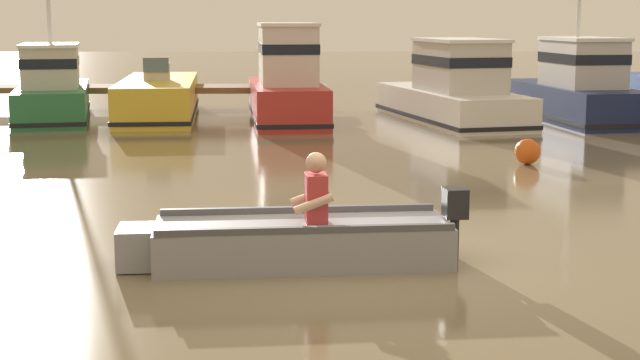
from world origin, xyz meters
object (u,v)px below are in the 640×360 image
object	(u,v)px
moored_boat_yellow	(159,99)
moored_boat_white	(454,91)
moored_boat_green	(53,91)
moored_boat_navy	(576,90)
moored_boat_red	(287,86)
mooring_buoy	(527,152)
rowboat_with_person	(296,240)

from	to	relation	value
moored_boat_yellow	moored_boat_white	world-z (taller)	moored_boat_white
moored_boat_green	moored_boat_navy	world-z (taller)	moored_boat_green
moored_boat_green	moored_boat_red	size ratio (longest dim) A/B	1.02
moored_boat_green	mooring_buoy	size ratio (longest dim) A/B	12.39
moored_boat_red	moored_boat_navy	world-z (taller)	moored_boat_navy
rowboat_with_person	moored_boat_yellow	size ratio (longest dim) A/B	0.57
rowboat_with_person	moored_boat_green	distance (m)	15.51
moored_boat_yellow	mooring_buoy	distance (m)	11.17
moored_boat_yellow	moored_boat_navy	bearing A→B (deg)	-5.35
moored_boat_yellow	moored_boat_white	size ratio (longest dim) A/B	1.03
moored_boat_navy	moored_boat_green	bearing A→B (deg)	178.47
moored_boat_red	mooring_buoy	xyz separation A→B (m)	(4.43, -6.83, -0.66)
moored_boat_green	moored_boat_red	xyz separation A→B (m)	(5.92, -0.54, 0.17)
mooring_buoy	moored_boat_white	bearing A→B (deg)	92.61
moored_boat_green	moored_boat_yellow	distance (m)	2.66
moored_boat_green	moored_boat_navy	bearing A→B (deg)	-1.53
moored_boat_navy	mooring_buoy	size ratio (longest dim) A/B	12.48
moored_boat_red	moored_boat_yellow	bearing A→B (deg)	160.69
moored_boat_white	moored_boat_green	bearing A→B (deg)	176.98
moored_boat_navy	mooring_buoy	world-z (taller)	moored_boat_navy
moored_boat_green	moored_boat_white	xyz separation A→B (m)	(10.04, -0.53, 0.03)
moored_boat_red	rowboat_with_person	bearing A→B (deg)	-88.16
moored_boat_yellow	moored_boat_navy	distance (m)	10.60
rowboat_with_person	moored_boat_navy	size ratio (longest dim) A/B	0.65
moored_boat_red	mooring_buoy	distance (m)	8.17
moored_boat_green	moored_boat_red	bearing A→B (deg)	-5.18
moored_boat_white	mooring_buoy	bearing A→B (deg)	-87.39
moored_boat_green	moored_boat_yellow	bearing A→B (deg)	13.95
rowboat_with_person	moored_boat_white	bearing A→B (deg)	74.87
moored_boat_red	moored_boat_white	distance (m)	4.12
moored_boat_yellow	rowboat_with_person	bearing A→B (deg)	-75.62
moored_boat_red	moored_boat_navy	xyz separation A→B (m)	(7.19, 0.19, -0.12)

